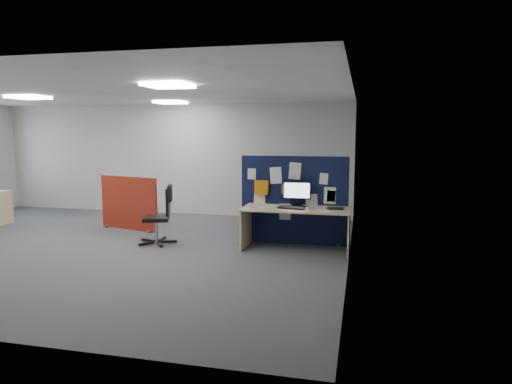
% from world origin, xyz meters
% --- Properties ---
extents(floor, '(9.00, 9.00, 0.00)m').
position_xyz_m(floor, '(0.00, 0.00, 0.00)').
color(floor, '#53565B').
rests_on(floor, ground).
extents(ceiling, '(9.00, 7.00, 0.02)m').
position_xyz_m(ceiling, '(0.00, 0.00, 2.70)').
color(ceiling, white).
rests_on(ceiling, wall_back).
extents(wall_back, '(9.00, 0.02, 2.70)m').
position_xyz_m(wall_back, '(0.00, 3.50, 1.35)').
color(wall_back, silver).
rests_on(wall_back, floor).
extents(wall_right, '(0.02, 7.00, 2.70)m').
position_xyz_m(wall_right, '(4.50, 0.00, 1.35)').
color(wall_right, silver).
rests_on(wall_right, floor).
extents(ceiling_lights, '(4.10, 4.10, 0.04)m').
position_xyz_m(ceiling_lights, '(0.33, 0.67, 2.67)').
color(ceiling_lights, white).
rests_on(ceiling_lights, ceiling).
extents(navy_divider, '(1.94, 0.30, 1.60)m').
position_xyz_m(navy_divider, '(3.46, 1.06, 0.80)').
color(navy_divider, '#0E1133').
rests_on(navy_divider, floor).
extents(main_desk, '(1.86, 0.82, 0.73)m').
position_xyz_m(main_desk, '(3.58, 0.70, 0.56)').
color(main_desk, tan).
rests_on(main_desk, floor).
extents(monitor_main, '(0.49, 0.20, 0.43)m').
position_xyz_m(monitor_main, '(3.56, 0.90, 0.97)').
color(monitor_main, black).
rests_on(monitor_main, main_desk).
extents(keyboard, '(0.47, 0.24, 0.02)m').
position_xyz_m(keyboard, '(3.51, 0.58, 0.74)').
color(keyboard, black).
rests_on(keyboard, main_desk).
extents(mouse, '(0.11, 0.08, 0.03)m').
position_xyz_m(mouse, '(3.85, 0.58, 0.74)').
color(mouse, '#9B9CA0').
rests_on(mouse, main_desk).
extents(paper_tray, '(0.29, 0.24, 0.01)m').
position_xyz_m(paper_tray, '(4.24, 0.72, 0.74)').
color(paper_tray, black).
rests_on(paper_tray, main_desk).
extents(red_divider, '(1.44, 0.42, 1.11)m').
position_xyz_m(red_divider, '(-0.05, 1.49, 0.54)').
color(red_divider, maroon).
rests_on(red_divider, floor).
extents(office_chair, '(0.70, 0.67, 1.06)m').
position_xyz_m(office_chair, '(1.16, 0.50, 0.60)').
color(office_chair, black).
rests_on(office_chair, floor).
extents(desk_papers, '(1.51, 0.83, 0.00)m').
position_xyz_m(desk_papers, '(3.43, 0.66, 0.73)').
color(desk_papers, white).
rests_on(desk_papers, main_desk).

